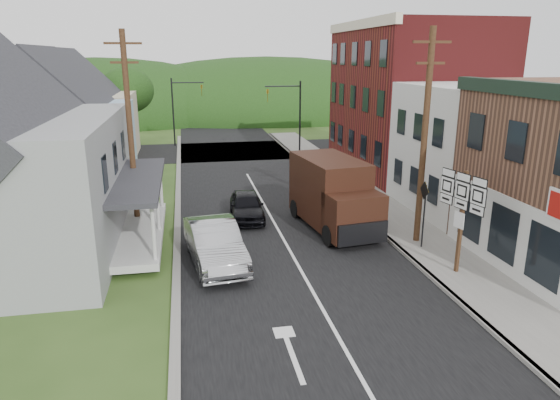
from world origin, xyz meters
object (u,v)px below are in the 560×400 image
delivery_van (333,195)px  warning_sign (424,205)px  silver_sedan (215,244)px  dark_sedan (247,206)px  route_sign_cluster (461,208)px

delivery_van → warning_sign: (2.87, -3.34, 0.30)m
silver_sedan → delivery_van: delivery_van is taller
dark_sedan → warning_sign: (6.67, -5.52, 1.29)m
dark_sedan → delivery_van: (3.81, -2.18, 0.99)m
dark_sedan → delivery_van: bearing=-26.6°
route_sign_cluster → silver_sedan: bearing=150.3°
silver_sedan → dark_sedan: (1.92, 5.35, -0.16)m
route_sign_cluster → warning_sign: size_ratio=1.34×
warning_sign → dark_sedan: bearing=142.4°
dark_sedan → delivery_van: 4.50m
silver_sedan → warning_sign: warning_sign is taller
delivery_van → warning_sign: bearing=-57.0°
silver_sedan → route_sign_cluster: size_ratio=1.33×
delivery_van → dark_sedan: bearing=142.6°
silver_sedan → route_sign_cluster: bearing=-24.6°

